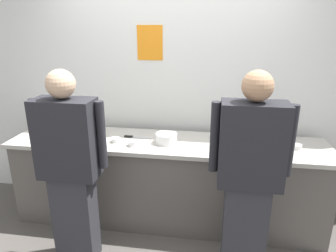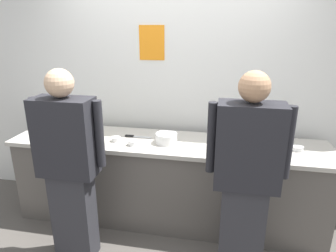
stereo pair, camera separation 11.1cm
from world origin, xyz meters
name	(u,v)px [view 1 (the left image)]	position (x,y,z in m)	size (l,w,h in m)	color
ground_plane	(161,239)	(0.00, 0.00, 0.00)	(9.00, 9.00, 0.00)	#514C47
wall_back	(174,78)	(0.00, 0.81, 1.44)	(4.90, 0.11, 2.87)	silver
prep_counter	(167,181)	(0.00, 0.35, 0.44)	(3.13, 0.66, 0.89)	#56514C
chef_near_left	(70,167)	(-0.69, -0.33, 0.89)	(0.61, 0.24, 1.67)	#2D2D33
chef_center	(249,175)	(0.73, -0.27, 0.90)	(0.62, 0.24, 1.69)	#2D2D33
plate_stack_front	(166,138)	(0.00, 0.31, 0.93)	(0.21, 0.21, 0.10)	white
mixing_bowl_steel	(257,139)	(0.86, 0.38, 0.95)	(0.33, 0.33, 0.12)	#B7BABF
sheet_tray	(62,134)	(-1.11, 0.37, 0.90)	(0.43, 0.28, 0.02)	#B7BABF
squeeze_bottle_primary	(93,129)	(-0.75, 0.33, 0.98)	(0.05, 0.05, 0.21)	#E5E066
ramekin_orange_sauce	(213,137)	(0.45, 0.49, 0.91)	(0.08, 0.08, 0.05)	white
ramekin_green_sauce	(133,143)	(-0.30, 0.19, 0.91)	(0.09, 0.09, 0.05)	white
ramekin_red_sauce	(115,140)	(-0.50, 0.26, 0.91)	(0.09, 0.09, 0.04)	white
ramekin_yellow_sauce	(296,146)	(1.21, 0.36, 0.91)	(0.10, 0.10, 0.04)	white
deli_cup	(81,139)	(-0.81, 0.16, 0.94)	(0.09, 0.09, 0.11)	white
chefs_knife	(135,137)	(-0.34, 0.41, 0.89)	(0.27, 0.03, 0.02)	#B7BABF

